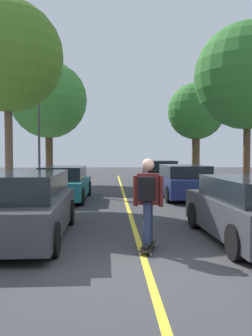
{
  "coord_description": "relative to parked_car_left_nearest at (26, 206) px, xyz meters",
  "views": [
    {
      "loc": [
        -0.58,
        -5.65,
        1.88
      ],
      "look_at": [
        0.04,
        9.13,
        1.25
      ],
      "focal_mm": 38.8,
      "sensor_mm": 36.0,
      "label": 1
    }
  ],
  "objects": [
    {
      "name": "street_tree_right_nearest",
      "position": [
        6.71,
        4.77,
        3.86
      ],
      "size": [
        3.77,
        3.77,
        6.33
      ],
      "color": "#4C3823",
      "rests_on": "sidewalk_right"
    },
    {
      "name": "parked_car_left_near",
      "position": [
        -0.0,
        6.39,
        -0.07
      ],
      "size": [
        1.97,
        4.36,
        1.33
      ],
      "color": "#196066",
      "rests_on": "ground"
    },
    {
      "name": "streetlamp",
      "position": [
        -1.75,
        10.48,
        2.71
      ],
      "size": [
        0.36,
        0.24,
        5.76
      ],
      "color": "#38383D",
      "rests_on": "sidewalk_left"
    },
    {
      "name": "street_tree_left_nearest",
      "position": [
        -1.82,
        5.31,
        4.6
      ],
      "size": [
        3.98,
        3.98,
        7.18
      ],
      "color": "brown",
      "rests_on": "sidewalk_left"
    },
    {
      "name": "street_tree_left_near",
      "position": [
        -1.82,
        13.9,
        4.27
      ],
      "size": [
        4.54,
        4.54,
        7.14
      ],
      "color": "#4C3823",
      "rests_on": "sidewalk_left"
    },
    {
      "name": "ground",
      "position": [
        2.44,
        -2.34,
        -0.71
      ],
      "size": [
        80.0,
        80.0,
        0.0
      ],
      "primitive_type": "plane",
      "color": "#353538"
    },
    {
      "name": "parked_car_left_nearest",
      "position": [
        0.0,
        0.0,
        0.0
      ],
      "size": [
        1.86,
        4.41,
        1.43
      ],
      "color": "#38383D",
      "rests_on": "ground"
    },
    {
      "name": "street_tree_right_near",
      "position": [
        6.71,
        12.53,
        3.47
      ],
      "size": [
        3.22,
        3.22,
        5.7
      ],
      "color": "#4C3823",
      "rests_on": "sidewalk_right"
    },
    {
      "name": "skateboard",
      "position": [
        2.57,
        -1.14,
        -0.63
      ],
      "size": [
        0.41,
        0.87,
        0.1
      ],
      "color": "black",
      "rests_on": "ground"
    },
    {
      "name": "center_line",
      "position": [
        2.44,
        1.66,
        -0.71
      ],
      "size": [
        0.12,
        39.2,
        0.01
      ],
      "primitive_type": "cube",
      "color": "gold",
      "rests_on": "ground"
    },
    {
      "name": "fire_hydrant",
      "position": [
        6.39,
        4.71,
        -0.23
      ],
      "size": [
        0.2,
        0.2,
        0.7
      ],
      "color": "#B2140F",
      "rests_on": "sidewalk_right"
    },
    {
      "name": "parked_car_right_far",
      "position": [
        4.89,
        13.94,
        -0.02
      ],
      "size": [
        2.06,
        4.49,
        1.4
      ],
      "color": "black",
      "rests_on": "ground"
    },
    {
      "name": "parked_car_right_near",
      "position": [
        4.89,
        6.76,
        -0.03
      ],
      "size": [
        2.03,
        4.12,
        1.36
      ],
      "color": "navy",
      "rests_on": "ground"
    },
    {
      "name": "skateboarder",
      "position": [
        2.56,
        -1.18,
        0.33
      ],
      "size": [
        0.58,
        0.7,
        1.66
      ],
      "color": "black",
      "rests_on": "skateboard"
    }
  ]
}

